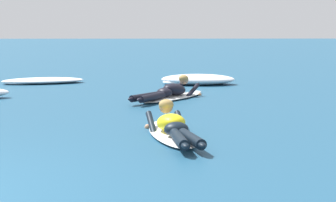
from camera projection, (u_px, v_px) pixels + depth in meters
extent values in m
plane|color=navy|center=(44.00, 88.00, 15.09)|extent=(120.00, 120.00, 0.00)
ellipsoid|color=white|center=(172.00, 135.00, 8.42)|extent=(0.89, 2.10, 0.07)
ellipsoid|color=white|center=(159.00, 123.00, 9.36)|extent=(0.23, 0.23, 0.06)
ellipsoid|color=yellow|center=(171.00, 123.00, 8.45)|extent=(0.50, 0.69, 0.34)
ellipsoid|color=black|center=(176.00, 129.00, 8.09)|extent=(0.38, 0.33, 0.20)
cylinder|color=black|center=(179.00, 139.00, 7.54)|extent=(0.23, 0.83, 0.14)
ellipsoid|color=black|center=(185.00, 146.00, 7.13)|extent=(0.13, 0.23, 0.08)
cylinder|color=black|center=(192.00, 139.00, 7.57)|extent=(0.32, 0.83, 0.14)
ellipsoid|color=black|center=(201.00, 145.00, 7.17)|extent=(0.13, 0.23, 0.08)
cylinder|color=black|center=(152.00, 125.00, 8.76)|extent=(0.19, 0.61, 0.34)
sphere|color=tan|center=(147.00, 127.00, 9.15)|extent=(0.09, 0.09, 0.09)
cylinder|color=black|center=(181.00, 124.00, 8.83)|extent=(0.19, 0.61, 0.34)
sphere|color=tan|center=(176.00, 126.00, 9.20)|extent=(0.09, 0.09, 0.09)
sphere|color=tan|center=(166.00, 106.00, 8.79)|extent=(0.21, 0.21, 0.21)
ellipsoid|color=#AD894C|center=(166.00, 105.00, 8.77)|extent=(0.25, 0.23, 0.16)
ellipsoid|color=white|center=(173.00, 97.00, 12.88)|extent=(1.72, 2.23, 0.07)
ellipsoid|color=white|center=(197.00, 92.00, 13.80)|extent=(0.29, 0.28, 0.06)
ellipsoid|color=black|center=(174.00, 89.00, 12.90)|extent=(0.73, 0.83, 0.35)
ellipsoid|color=black|center=(164.00, 93.00, 12.55)|extent=(0.44, 0.42, 0.20)
cylinder|color=black|center=(145.00, 97.00, 12.07)|extent=(0.65, 0.83, 0.14)
ellipsoid|color=black|center=(132.00, 99.00, 11.69)|extent=(0.20, 0.24, 0.08)
cylinder|color=black|center=(152.00, 97.00, 11.99)|extent=(0.57, 0.87, 0.14)
ellipsoid|color=black|center=(141.00, 100.00, 11.59)|extent=(0.20, 0.24, 0.08)
cylinder|color=black|center=(175.00, 91.00, 13.36)|extent=(0.41, 0.57, 0.35)
sphere|color=tan|center=(184.00, 93.00, 13.71)|extent=(0.09, 0.09, 0.09)
cylinder|color=black|center=(192.00, 92.00, 13.12)|extent=(0.41, 0.57, 0.35)
sphere|color=tan|center=(200.00, 95.00, 13.45)|extent=(0.09, 0.09, 0.09)
sphere|color=tan|center=(184.00, 79.00, 13.24)|extent=(0.21, 0.21, 0.21)
ellipsoid|color=#AD894C|center=(183.00, 78.00, 13.22)|extent=(0.29, 0.29, 0.16)
ellipsoid|color=white|center=(198.00, 79.00, 15.99)|extent=(2.04, 1.27, 0.28)
ellipsoid|color=white|center=(216.00, 80.00, 16.15)|extent=(0.78, 0.67, 0.20)
ellipsoid|color=white|center=(176.00, 82.00, 15.91)|extent=(0.82, 0.71, 0.15)
ellipsoid|color=white|center=(43.00, 81.00, 16.29)|extent=(2.37, 1.44, 0.16)
ellipsoid|color=white|center=(63.00, 80.00, 16.58)|extent=(0.91, 0.76, 0.11)
ellipsoid|color=white|center=(18.00, 83.00, 16.02)|extent=(0.81, 0.47, 0.09)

